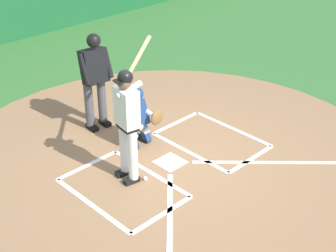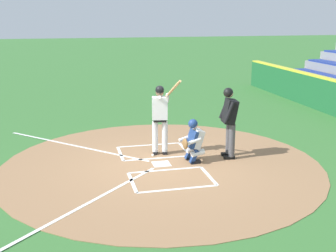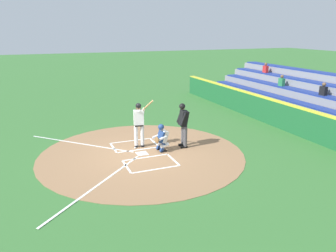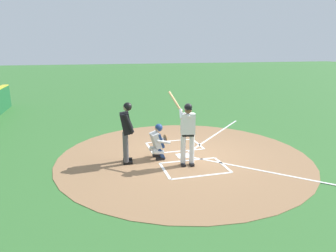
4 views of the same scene
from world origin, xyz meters
The scene contains 8 objects.
ground_plane centered at (0.00, 0.00, 0.00)m, with size 120.00×120.00×0.00m, color #387033.
dirt_circle centered at (0.00, 0.00, 0.01)m, with size 8.00×8.00×0.01m, color #99704C.
home_plate_and_chalk centered at (0.00, 0.88, 0.01)m, with size 7.93×4.91×0.01m.
batter centered at (0.77, -0.15, 1.10)m, with size 1.02×0.59×2.13m.
catcher centered at (-0.01, -0.83, 0.59)m, with size 0.63×0.61×1.13m.
plate_umpire centered at (0.11, -1.83, 1.08)m, with size 0.61×0.45×1.86m.
baseball centered at (0.65, 0.09, 0.04)m, with size 0.07×0.07×0.07m, color white.
backstop_wall centered at (0.00, -7.50, 0.65)m, with size 22.00×0.36×1.31m.
Camera 3 is at (-11.66, 3.58, 4.71)m, focal length 35.23 mm.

